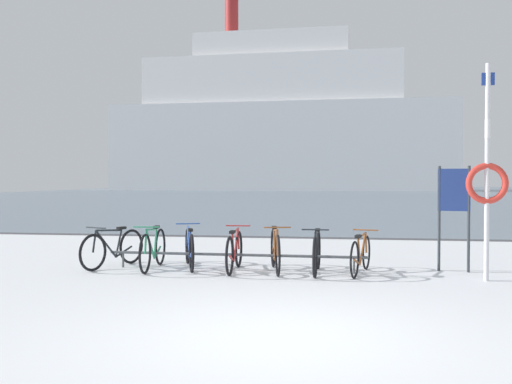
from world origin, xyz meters
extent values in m
cube|color=white|center=(0.00, -1.00, -0.04)|extent=(80.00, 22.00, 0.08)
cube|color=slate|center=(0.00, 65.00, -0.04)|extent=(80.00, 110.00, 0.08)
cube|color=#47474C|center=(0.00, 10.00, -0.02)|extent=(80.00, 0.50, 0.05)
cylinder|color=#4C5156|center=(-1.25, 4.16, 0.28)|extent=(4.70, 0.14, 0.05)
cylinder|color=#4C5156|center=(-3.37, 4.20, 0.14)|extent=(0.04, 0.04, 0.28)
cylinder|color=#4C5156|center=(0.86, 4.12, 0.14)|extent=(0.04, 0.04, 0.28)
torus|color=black|center=(-3.73, 3.69, 0.33)|extent=(0.27, 0.65, 0.67)
torus|color=black|center=(-3.38, 4.67, 0.33)|extent=(0.27, 0.65, 0.67)
cylinder|color=#1E2328|center=(-3.62, 4.01, 0.45)|extent=(0.22, 0.52, 0.56)
cylinder|color=#1E2328|center=(-3.50, 4.33, 0.43)|extent=(0.10, 0.19, 0.50)
cylinder|color=#1E2328|center=(-3.59, 4.08, 0.70)|extent=(0.26, 0.65, 0.08)
cylinder|color=#1E2328|center=(-3.45, 4.46, 0.26)|extent=(0.19, 0.44, 0.18)
cylinder|color=#1E2328|center=(-3.72, 3.73, 0.53)|extent=(0.07, 0.12, 0.39)
cube|color=black|center=(-3.48, 4.40, 0.71)|extent=(0.14, 0.22, 0.05)
cylinder|color=#1E2328|center=(-3.70, 3.77, 0.77)|extent=(0.44, 0.18, 0.02)
torus|color=black|center=(-2.71, 3.53, 0.35)|extent=(0.09, 0.70, 0.70)
torus|color=black|center=(-2.77, 4.59, 0.35)|extent=(0.09, 0.70, 0.70)
cylinder|color=#2D8C60|center=(-2.73, 3.87, 0.47)|extent=(0.07, 0.56, 0.59)
cylinder|color=#2D8C60|center=(-2.75, 4.22, 0.45)|extent=(0.05, 0.19, 0.53)
cylinder|color=#2D8C60|center=(-2.73, 3.95, 0.73)|extent=(0.08, 0.69, 0.09)
cylinder|color=#2D8C60|center=(-2.76, 4.36, 0.27)|extent=(0.06, 0.46, 0.19)
cylinder|color=#2D8C60|center=(-2.71, 3.57, 0.55)|extent=(0.04, 0.12, 0.42)
cube|color=black|center=(-2.75, 4.29, 0.75)|extent=(0.09, 0.20, 0.05)
cylinder|color=#2D8C60|center=(-2.71, 3.61, 0.81)|extent=(0.46, 0.05, 0.02)
torus|color=black|center=(-2.30, 4.82, 0.34)|extent=(0.27, 0.66, 0.68)
torus|color=black|center=(-1.95, 3.80, 0.34)|extent=(0.27, 0.66, 0.68)
cylinder|color=#3359B2|center=(-2.19, 4.49, 0.46)|extent=(0.22, 0.55, 0.57)
cylinder|color=#3359B2|center=(-2.07, 4.16, 0.44)|extent=(0.10, 0.20, 0.51)
cylinder|color=#3359B2|center=(-2.16, 4.41, 0.71)|extent=(0.26, 0.68, 0.08)
cylinder|color=#3359B2|center=(-2.03, 4.01, 0.26)|extent=(0.19, 0.46, 0.19)
cylinder|color=#3359B2|center=(-2.29, 4.78, 0.54)|extent=(0.07, 0.12, 0.40)
cube|color=black|center=(-2.05, 4.08, 0.72)|extent=(0.14, 0.22, 0.05)
cylinder|color=#3359B2|center=(-2.27, 4.75, 0.78)|extent=(0.44, 0.17, 0.02)
torus|color=black|center=(-1.25, 4.54, 0.34)|extent=(0.06, 0.67, 0.67)
torus|color=black|center=(-1.23, 3.57, 0.34)|extent=(0.06, 0.67, 0.67)
cylinder|color=#B22D2D|center=(-1.24, 4.23, 0.46)|extent=(0.04, 0.51, 0.57)
cylinder|color=#B22D2D|center=(-1.24, 3.91, 0.43)|extent=(0.04, 0.18, 0.51)
cylinder|color=#B22D2D|center=(-1.24, 4.15, 0.70)|extent=(0.05, 0.64, 0.08)
cylinder|color=#B22D2D|center=(-1.23, 3.78, 0.26)|extent=(0.04, 0.43, 0.19)
cylinder|color=#B22D2D|center=(-1.25, 4.51, 0.53)|extent=(0.04, 0.11, 0.40)
cube|color=black|center=(-1.23, 3.84, 0.72)|extent=(0.08, 0.20, 0.05)
cylinder|color=#B22D2D|center=(-1.24, 4.47, 0.78)|extent=(0.46, 0.03, 0.02)
torus|color=black|center=(-0.42, 3.61, 0.35)|extent=(0.17, 0.70, 0.71)
torus|color=black|center=(-0.61, 4.61, 0.35)|extent=(0.17, 0.70, 0.71)
cylinder|color=brown|center=(-0.48, 3.93, 0.48)|extent=(0.14, 0.53, 0.60)
cylinder|color=brown|center=(-0.54, 4.26, 0.46)|extent=(0.07, 0.19, 0.54)
cylinder|color=brown|center=(-0.49, 4.01, 0.75)|extent=(0.16, 0.66, 0.09)
cylinder|color=brown|center=(-0.57, 4.40, 0.27)|extent=(0.12, 0.44, 0.19)
cylinder|color=brown|center=(-0.42, 3.65, 0.56)|extent=(0.06, 0.12, 0.42)
cube|color=black|center=(-0.56, 4.33, 0.76)|extent=(0.12, 0.21, 0.05)
cylinder|color=brown|center=(-0.43, 3.68, 0.82)|extent=(0.46, 0.11, 0.02)
torus|color=black|center=(0.21, 3.57, 0.34)|extent=(0.07, 0.69, 0.69)
torus|color=black|center=(0.23, 4.52, 0.34)|extent=(0.07, 0.69, 0.69)
cylinder|color=#1E2328|center=(0.22, 3.88, 0.47)|extent=(0.05, 0.50, 0.58)
cylinder|color=#1E2328|center=(0.22, 4.19, 0.44)|extent=(0.04, 0.18, 0.52)
cylinder|color=#1E2328|center=(0.22, 3.95, 0.72)|extent=(0.05, 0.62, 0.08)
cylinder|color=#1E2328|center=(0.23, 4.32, 0.27)|extent=(0.05, 0.42, 0.19)
cylinder|color=#1E2328|center=(0.21, 3.60, 0.55)|extent=(0.04, 0.11, 0.41)
cube|color=black|center=(0.23, 4.26, 0.74)|extent=(0.09, 0.20, 0.05)
cylinder|color=#1E2328|center=(0.21, 3.64, 0.80)|extent=(0.46, 0.04, 0.02)
torus|color=black|center=(1.09, 4.57, 0.31)|extent=(0.18, 0.61, 0.62)
torus|color=black|center=(0.86, 3.60, 0.31)|extent=(0.18, 0.61, 0.62)
cylinder|color=brown|center=(1.02, 4.25, 0.42)|extent=(0.16, 0.52, 0.53)
cylinder|color=brown|center=(0.94, 3.94, 0.40)|extent=(0.08, 0.19, 0.47)
cylinder|color=brown|center=(1.00, 4.18, 0.65)|extent=(0.19, 0.64, 0.08)
cylinder|color=brown|center=(0.91, 3.80, 0.24)|extent=(0.14, 0.43, 0.17)
cylinder|color=brown|center=(1.09, 4.53, 0.49)|extent=(0.06, 0.12, 0.37)
cube|color=black|center=(0.92, 3.86, 0.67)|extent=(0.13, 0.21, 0.05)
cylinder|color=brown|center=(1.08, 4.50, 0.73)|extent=(0.45, 0.13, 0.02)
cylinder|color=#33383D|center=(2.38, 4.64, 0.94)|extent=(0.05, 0.05, 1.87)
cylinder|color=#33383D|center=(2.86, 4.53, 0.94)|extent=(0.05, 0.05, 1.87)
cube|color=navy|center=(2.62, 4.58, 1.45)|extent=(0.54, 0.16, 0.75)
cylinder|color=silver|center=(2.95, 3.69, 1.75)|extent=(0.08, 0.08, 3.49)
cylinder|color=white|center=(2.95, 3.69, 2.44)|extent=(0.09, 0.09, 0.30)
torus|color=red|center=(2.95, 3.69, 1.57)|extent=(0.66, 0.10, 0.66)
cube|color=navy|center=(2.95, 3.69, 3.24)|extent=(0.20, 0.03, 0.20)
cube|color=silver|center=(-7.74, 77.58, 6.22)|extent=(49.71, 12.83, 12.44)
cube|color=white|center=(-8.97, 77.63, 15.86)|extent=(37.32, 10.73, 6.84)
cube|color=white|center=(-8.97, 77.63, 21.03)|extent=(22.47, 8.55, 3.48)
cylinder|color=#A52626|center=(-15.14, 77.84, 25.57)|extent=(2.00, 2.00, 5.60)
camera|label=1|loc=(0.57, -5.84, 1.64)|focal=39.82mm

